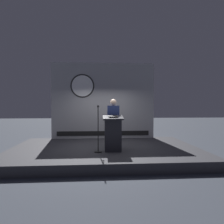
{
  "coord_description": "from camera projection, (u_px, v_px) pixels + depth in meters",
  "views": [
    {
      "loc": [
        -0.22,
        -6.73,
        1.75
      ],
      "look_at": [
        0.24,
        -0.19,
        1.53
      ],
      "focal_mm": 31.13,
      "sensor_mm": 36.0,
      "label": 1
    }
  ],
  "objects": [
    {
      "name": "podium",
      "position": [
        113.0,
        133.0,
        6.18
      ],
      "size": [
        0.64,
        0.5,
        1.14
      ],
      "color": "#26262B",
      "rests_on": "stage_platform"
    },
    {
      "name": "microphone_stand",
      "position": [
        98.0,
        135.0,
        6.06
      ],
      "size": [
        0.24,
        0.59,
        1.46
      ],
      "color": "black",
      "rests_on": "stage_platform"
    },
    {
      "name": "speaker_person",
      "position": [
        113.0,
        123.0,
        6.65
      ],
      "size": [
        0.4,
        0.26,
        1.67
      ],
      "color": "black",
      "rests_on": "stage_platform"
    },
    {
      "name": "stage_platform",
      "position": [
        105.0,
        151.0,
        6.78
      ],
      "size": [
        6.4,
        4.0,
        0.3
      ],
      "primitive_type": "cube",
      "color": "#333338",
      "rests_on": "ground"
    },
    {
      "name": "banner_display",
      "position": [
        103.0,
        101.0,
        8.56
      ],
      "size": [
        4.5,
        0.12,
        3.31
      ],
      "color": "#9E9EA3",
      "rests_on": "stage_platform"
    },
    {
      "name": "ground_plane",
      "position": [
        105.0,
        155.0,
        6.78
      ],
      "size": [
        40.0,
        40.0,
        0.0
      ],
      "primitive_type": "plane",
      "color": "#383D47"
    }
  ]
}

